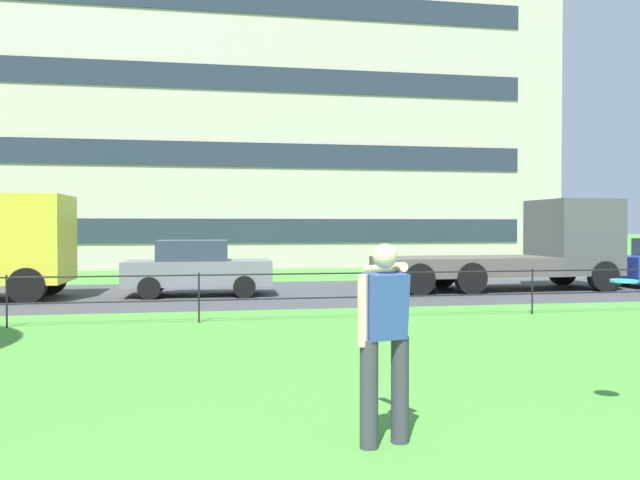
# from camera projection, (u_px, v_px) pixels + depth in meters

# --- Properties ---
(street_strip) EXTENTS (80.00, 7.50, 0.01)m
(street_strip) POSITION_uv_depth(u_px,v_px,m) (200.00, 294.00, 18.39)
(street_strip) COLOR #424247
(street_strip) RESTS_ON ground
(park_fence) EXTENTS (28.69, 0.04, 1.00)m
(park_fence) POSITION_uv_depth(u_px,v_px,m) (199.00, 289.00, 12.95)
(park_fence) COLOR black
(park_fence) RESTS_ON ground
(person_thrower) EXTENTS (0.50, 0.84, 1.77)m
(person_thrower) POSITION_uv_depth(u_px,v_px,m) (384.00, 336.00, 5.69)
(person_thrower) COLOR #383842
(person_thrower) RESTS_ON ground
(frisbee) EXTENTS (0.34, 0.34, 0.03)m
(frisbee) POSITION_uv_depth(u_px,v_px,m) (624.00, 281.00, 6.62)
(frisbee) COLOR #2DB2C6
(car_grey_far_left) EXTENTS (4.04, 1.89, 1.54)m
(car_grey_far_left) POSITION_uv_depth(u_px,v_px,m) (197.00, 268.00, 18.05)
(car_grey_far_left) COLOR slate
(car_grey_far_left) RESTS_ON ground
(flatbed_truck_far_right) EXTENTS (7.37, 2.64, 2.75)m
(flatbed_truck_far_right) POSITION_uv_depth(u_px,v_px,m) (530.00, 249.00, 19.93)
(flatbed_truck_far_right) COLOR #4C4C51
(flatbed_truck_far_right) RESTS_ON ground
(apartment_building_background) EXTENTS (29.81, 14.40, 14.18)m
(apartment_building_background) POSITION_uv_depth(u_px,v_px,m) (251.00, 134.00, 36.48)
(apartment_building_background) COLOR beige
(apartment_building_background) RESTS_ON ground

